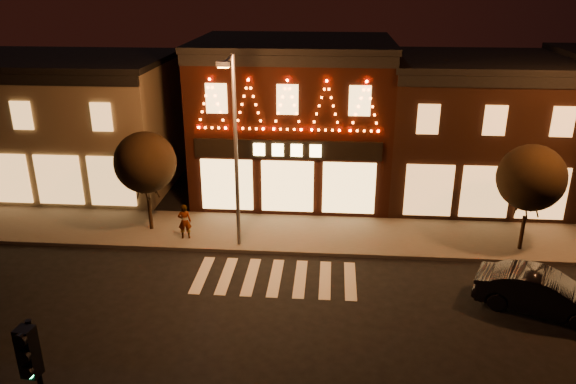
# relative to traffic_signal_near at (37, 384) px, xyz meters

# --- Properties ---
(ground) EXTENTS (120.00, 120.00, 0.00)m
(ground) POSITION_rel_traffic_signal_near_xyz_m (3.78, 6.84, -3.58)
(ground) COLOR black
(ground) RESTS_ON ground
(sidewalk_far) EXTENTS (44.00, 4.00, 0.15)m
(sidewalk_far) POSITION_rel_traffic_signal_near_xyz_m (5.78, 14.84, -3.51)
(sidewalk_far) COLOR #47423D
(sidewalk_far) RESTS_ON ground
(building_left) EXTENTS (12.20, 8.28, 7.30)m
(building_left) POSITION_rel_traffic_signal_near_xyz_m (-9.22, 20.83, 0.08)
(building_left) COLOR #7F735A
(building_left) RESTS_ON ground
(building_pulp) EXTENTS (10.20, 8.34, 8.30)m
(building_pulp) POSITION_rel_traffic_signal_near_xyz_m (3.78, 20.81, 0.58)
(building_pulp) COLOR black
(building_pulp) RESTS_ON ground
(building_right_a) EXTENTS (9.20, 8.28, 7.50)m
(building_right_a) POSITION_rel_traffic_signal_near_xyz_m (13.28, 20.83, 0.18)
(building_right_a) COLOR #321A11
(building_right_a) RESTS_ON ground
(traffic_signal_near) EXTENTS (0.38, 0.51, 4.87)m
(traffic_signal_near) POSITION_rel_traffic_signal_near_xyz_m (0.00, 0.00, 0.00)
(traffic_signal_near) COLOR black
(traffic_signal_near) RESTS_ON sidewalk_near
(streetlamp_mid) EXTENTS (0.53, 1.91, 8.35)m
(streetlamp_mid) POSITION_rel_traffic_signal_near_xyz_m (1.87, 13.19, 1.46)
(streetlamp_mid) COLOR #59595E
(streetlamp_mid) RESTS_ON sidewalk_far
(tree_left) EXTENTS (2.82, 2.82, 4.71)m
(tree_left) POSITION_rel_traffic_signal_near_xyz_m (-2.53, 14.72, -0.14)
(tree_left) COLOR black
(tree_left) RESTS_ON sidewalk_far
(tree_right) EXTENTS (2.82, 2.82, 4.72)m
(tree_right) POSITION_rel_traffic_signal_near_xyz_m (14.27, 13.98, -0.13)
(tree_right) COLOR black
(tree_right) RESTS_ON sidewalk_far
(dark_sedan) EXTENTS (4.88, 3.31, 1.52)m
(dark_sedan) POSITION_rel_traffic_signal_near_xyz_m (13.58, 9.23, -2.82)
(dark_sedan) COLOR black
(dark_sedan) RESTS_ON ground
(pedestrian) EXTENTS (0.66, 0.49, 1.64)m
(pedestrian) POSITION_rel_traffic_signal_near_xyz_m (-0.66, 13.86, -2.61)
(pedestrian) COLOR gray
(pedestrian) RESTS_ON sidewalk_far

